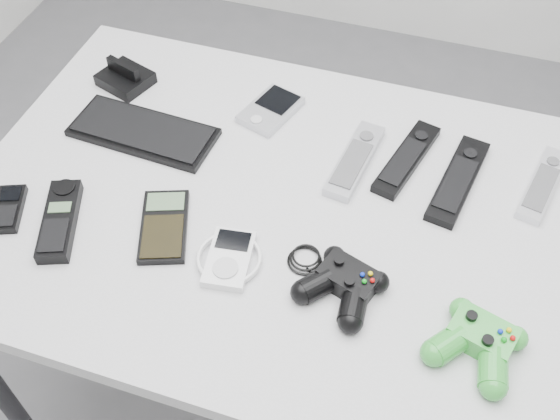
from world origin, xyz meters
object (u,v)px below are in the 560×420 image
(desk, at_px, (304,235))
(remote_silver_b, at_px, (543,184))
(cordless_handset, at_px, (60,220))
(pda_keyboard, at_px, (143,132))
(remote_black_b, at_px, (458,180))
(controller_black, at_px, (344,283))
(remote_silver_a, at_px, (355,160))
(calculator, at_px, (164,226))
(pda, at_px, (271,109))
(mobile_phone, at_px, (8,209))
(mp3_player, at_px, (229,258))
(controller_green, at_px, (478,341))
(remote_black_a, at_px, (407,158))

(desk, xyz_separation_m, remote_silver_b, (0.39, 0.18, 0.08))
(cordless_handset, bearing_deg, desk, 1.43)
(pda_keyboard, distance_m, remote_black_b, 0.60)
(pda_keyboard, xyz_separation_m, controller_black, (0.46, -0.23, 0.01))
(pda_keyboard, height_order, remote_silver_a, remote_silver_a)
(cordless_handset, bearing_deg, calculator, -5.67)
(desk, bearing_deg, pda, 121.69)
(pda_keyboard, relative_size, calculator, 1.82)
(pda, bearing_deg, pda_keyboard, -130.50)
(desk, xyz_separation_m, mobile_phone, (-0.49, -0.16, 0.08))
(remote_silver_b, bearing_deg, calculator, -141.03)
(remote_black_b, xyz_separation_m, mp3_player, (-0.33, -0.29, -0.00))
(remote_silver_a, height_order, mp3_player, remote_silver_a)
(controller_black, distance_m, controller_green, 0.21)
(pda, xyz_separation_m, controller_black, (0.24, -0.36, 0.01))
(remote_black_a, xyz_separation_m, controller_black, (-0.04, -0.31, 0.01))
(mp3_player, bearing_deg, remote_black_b, 33.26)
(pda_keyboard, xyz_separation_m, mobile_phone, (-0.14, -0.25, 0.00))
(remote_silver_b, bearing_deg, remote_silver_a, -159.26)
(cordless_handset, xyz_separation_m, controller_green, (0.70, -0.02, 0.01))
(desk, relative_size, pda, 9.54)
(mobile_phone, relative_size, controller_green, 0.73)
(desk, distance_m, remote_black_b, 0.30)
(pda, relative_size, remote_silver_b, 0.67)
(controller_green, bearing_deg, mp3_player, -168.45)
(pda_keyboard, height_order, mobile_phone, same)
(remote_black_b, relative_size, controller_green, 1.57)
(remote_black_b, distance_m, mp3_player, 0.44)
(mp3_player, bearing_deg, desk, 51.19)
(pda, bearing_deg, remote_black_b, 5.71)
(remote_silver_a, bearing_deg, pda_keyboard, -165.95)
(cordless_handset, xyz_separation_m, calculator, (0.17, 0.05, -0.01))
(mp3_player, distance_m, controller_green, 0.40)
(controller_black, bearing_deg, pda_keyboard, 172.01)
(mp3_player, relative_size, controller_green, 0.82)
(remote_silver_b, distance_m, calculator, 0.67)
(remote_silver_a, relative_size, remote_black_b, 0.90)
(remote_silver_a, relative_size, remote_black_a, 0.97)
(pda, relative_size, cordless_handset, 0.76)
(controller_black, bearing_deg, desk, 145.38)
(remote_black_a, distance_m, mobile_phone, 0.72)
(cordless_handset, height_order, controller_green, controller_green)
(pda, relative_size, controller_black, 0.59)
(remote_black_b, relative_size, remote_silver_b, 1.17)
(pda_keyboard, relative_size, controller_green, 1.99)
(remote_black_a, bearing_deg, pda, -176.04)
(remote_silver_a, height_order, controller_black, controller_black)
(calculator, xyz_separation_m, controller_green, (0.53, -0.06, 0.01))
(desk, distance_m, calculator, 0.26)
(remote_silver_b, bearing_deg, pda, -171.39)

